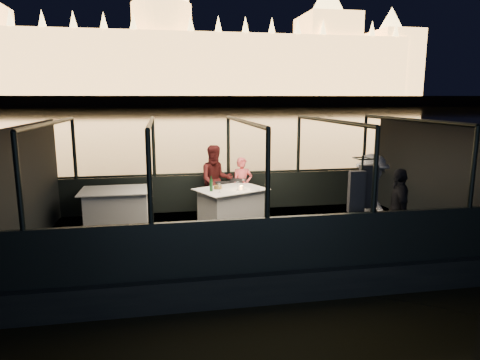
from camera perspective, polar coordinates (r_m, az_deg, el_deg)
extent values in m
plane|color=black|center=(88.41, -9.44, 8.64)|extent=(500.00, 500.00, 0.00)
cube|color=black|center=(9.09, 0.46, -10.11)|extent=(8.60, 4.40, 1.00)
cube|color=black|center=(8.93, 0.47, -7.24)|extent=(8.00, 4.00, 0.04)
cube|color=black|center=(10.71, -1.54, -1.56)|extent=(8.00, 0.08, 0.90)
cube|color=black|center=(6.93, 3.62, -8.59)|extent=(8.00, 0.08, 0.90)
cube|color=#423D33|center=(218.35, -10.11, 10.14)|extent=(400.00, 140.00, 6.00)
cube|color=white|center=(9.61, -1.23, -3.41)|extent=(1.75, 1.55, 0.77)
cube|color=silver|center=(9.75, -16.07, -3.63)|extent=(1.52, 1.10, 0.80)
cube|color=black|center=(10.01, -2.32, -2.45)|extent=(0.40, 0.40, 0.81)
cube|color=black|center=(10.11, -0.05, -2.30)|extent=(0.52, 0.52, 0.86)
imported|color=#EE565A|center=(10.29, 0.32, -0.36)|extent=(0.49, 0.33, 1.36)
imported|color=#3D1111|center=(10.19, -3.24, -0.49)|extent=(0.84, 0.67, 1.67)
imported|color=silver|center=(8.56, 17.01, -2.48)|extent=(0.68, 1.14, 1.73)
imported|color=black|center=(8.27, 20.35, -3.15)|extent=(0.65, 0.97, 1.53)
cylinder|color=#153C1D|center=(9.28, -3.87, -0.59)|extent=(0.09, 0.09, 0.33)
cylinder|color=brown|center=(9.53, -2.98, -0.95)|extent=(0.23, 0.23, 0.07)
cylinder|color=#FF9C3F|center=(9.44, 0.13, -1.06)|extent=(0.08, 0.08, 0.09)
cylinder|color=silver|center=(9.46, 2.02, -1.24)|extent=(0.27, 0.27, 0.01)
cylinder|color=silver|center=(9.59, -2.83, -1.07)|extent=(0.28, 0.28, 0.01)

